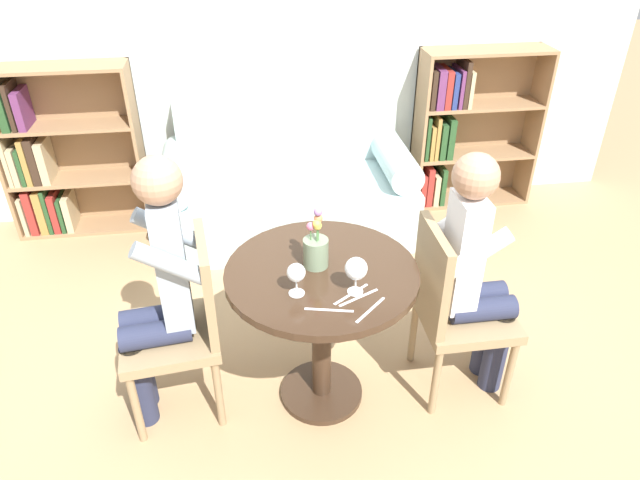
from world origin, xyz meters
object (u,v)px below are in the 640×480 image
object	(u,v)px
couch	(288,190)
wine_glass_right	(356,270)
chair_left	(184,321)
person_left	(158,293)
wine_glass_left	(296,274)
flower_vase	(316,249)
bookshelf_left	(56,158)
chair_right	(452,305)
bookshelf_right	(461,128)
person_right	(476,275)

from	to	relation	value
couch	wine_glass_right	xyz separation A→B (m)	(0.11, -1.77, 0.55)
chair_left	person_left	world-z (taller)	person_left
chair_left	wine_glass_right	xyz separation A→B (m)	(0.72, -0.22, 0.36)
couch	wine_glass_left	size ratio (longest dim) A/B	12.01
couch	flower_vase	bearing A→B (deg)	-90.71
couch	bookshelf_left	size ratio (longest dim) A/B	1.45
chair_right	bookshelf_right	bearing A→B (deg)	-20.91
bookshelf_right	chair_right	distance (m)	2.01
bookshelf_left	wine_glass_left	world-z (taller)	bookshelf_left
person_right	flower_vase	xyz separation A→B (m)	(-0.72, 0.05, 0.18)
wine_glass_right	couch	bearing A→B (deg)	93.58
couch	chair_right	xyz separation A→B (m)	(0.61, -1.61, 0.18)
person_right	wine_glass_left	xyz separation A→B (m)	(-0.82, -0.14, 0.19)
bookshelf_right	person_left	size ratio (longest dim) A/B	0.91
bookshelf_left	person_left	xyz separation A→B (m)	(0.86, -1.83, 0.13)
chair_right	person_left	xyz separation A→B (m)	(-1.30, 0.05, 0.18)
bookshelf_left	wine_glass_right	xyz separation A→B (m)	(1.67, -2.04, 0.32)
couch	bookshelf_left	xyz separation A→B (m)	(-1.56, 0.27, 0.23)
couch	flower_vase	distance (m)	1.65
bookshelf_left	bookshelf_right	world-z (taller)	same
wine_glass_left	wine_glass_right	xyz separation A→B (m)	(0.23, -0.02, 0.01)
flower_vase	bookshelf_right	bearing A→B (deg)	53.74
chair_left	flower_vase	bearing A→B (deg)	82.37
bookshelf_right	person_right	world-z (taller)	person_right
bookshelf_right	wine_glass_left	world-z (taller)	bookshelf_right
bookshelf_left	flower_vase	world-z (taller)	bookshelf_left
person_right	couch	bearing A→B (deg)	23.40
wine_glass_left	wine_glass_right	distance (m)	0.24
person_right	wine_glass_left	size ratio (longest dim) A/B	8.85
person_left	bookshelf_right	bearing A→B (deg)	126.11
chair_right	person_right	distance (m)	0.18
wine_glass_left	chair_left	bearing A→B (deg)	157.52
person_left	wine_glass_left	world-z (taller)	person_left
person_left	chair_right	bearing A→B (deg)	81.82
chair_right	flower_vase	bearing A→B (deg)	85.63
couch	bookshelf_right	distance (m)	1.38
flower_vase	person_left	bearing A→B (deg)	179.99
flower_vase	couch	bearing A→B (deg)	89.29
bookshelf_right	person_left	bearing A→B (deg)	-137.80
chair_left	flower_vase	distance (m)	0.68
wine_glass_left	flower_vase	world-z (taller)	flower_vase
person_left	wine_glass_right	distance (m)	0.85
bookshelf_right	chair_left	size ratio (longest dim) A/B	1.30
bookshelf_left	chair_left	bearing A→B (deg)	-62.30
couch	bookshelf_left	distance (m)	1.60
wine_glass_right	person_left	bearing A→B (deg)	165.46
couch	bookshelf_right	bearing A→B (deg)	11.49
person_left	flower_vase	world-z (taller)	person_left
couch	person_left	size ratio (longest dim) A/B	1.31
bookshelf_left	person_left	bearing A→B (deg)	-64.70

